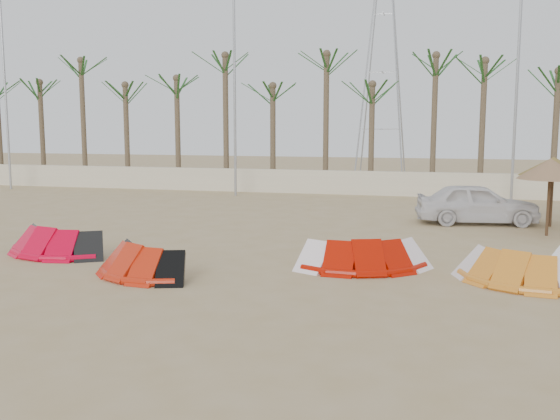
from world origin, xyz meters
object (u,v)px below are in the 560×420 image
(kite_orange, at_px, (516,266))
(parasol_left, at_px, (553,166))
(car, at_px, (477,204))
(kite_red_left, at_px, (60,239))
(kite_red_right, at_px, (365,252))
(parasol_mid, at_px, (550,169))
(kite_red_mid, at_px, (145,258))

(kite_orange, relative_size, parasol_left, 1.37)
(parasol_left, bearing_deg, kite_orange, -103.76)
(parasol_left, bearing_deg, car, 179.89)
(kite_red_left, distance_m, kite_red_right, 9.07)
(kite_red_left, height_order, parasol_mid, parasol_mid)
(parasol_left, height_order, parasol_mid, parasol_mid)
(parasol_mid, distance_m, car, 3.42)
(kite_orange, bearing_deg, parasol_mid, 75.71)
(kite_red_right, distance_m, parasol_left, 10.53)
(kite_red_left, bearing_deg, parasol_mid, 24.52)
(kite_red_mid, relative_size, car, 0.76)
(kite_red_left, distance_m, car, 15.21)
(kite_red_right, bearing_deg, kite_orange, -10.73)
(kite_red_mid, bearing_deg, parasol_mid, 37.72)
(kite_red_left, bearing_deg, kite_red_mid, -26.36)
(kite_red_left, height_order, kite_red_mid, same)
(kite_red_mid, height_order, kite_red_right, same)
(kite_red_left, xyz_separation_m, kite_orange, (12.81, -0.39, -0.00))
(parasol_left, height_order, car, parasol_left)
(kite_red_mid, xyz_separation_m, car, (8.75, 10.60, 0.37))
(kite_red_left, distance_m, parasol_mid, 16.16)
(kite_red_right, xyz_separation_m, car, (3.34, 8.47, 0.37))
(kite_orange, height_order, parasol_mid, parasol_mid)
(car, bearing_deg, kite_red_left, 117.53)
(kite_orange, relative_size, car, 0.78)
(kite_orange, bearing_deg, car, 92.52)
(kite_red_mid, distance_m, kite_orange, 9.27)
(kite_red_mid, height_order, kite_orange, same)
(parasol_left, xyz_separation_m, car, (-2.65, 0.01, -1.48))
(kite_red_left, xyz_separation_m, kite_red_right, (9.07, 0.32, -0.00))
(kite_red_right, relative_size, parasol_mid, 1.43)
(kite_red_right, relative_size, parasol_left, 1.45)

